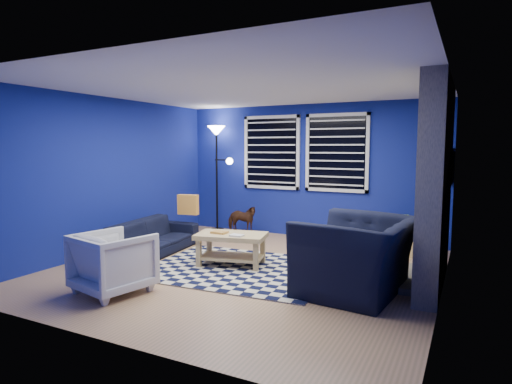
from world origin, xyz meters
TOP-DOWN VIEW (x-y plane):
  - floor at (0.00, 0.00)m, footprint 5.00×5.00m
  - ceiling at (0.00, 0.00)m, footprint 5.00×5.00m
  - wall_back at (0.00, 2.50)m, footprint 5.00×0.00m
  - wall_left at (-2.50, 0.00)m, footprint 0.00×5.00m
  - wall_right at (2.50, 0.00)m, footprint 0.00×5.00m
  - fireplace at (2.36, 0.50)m, footprint 0.65×2.00m
  - window_left at (-0.75, 2.46)m, footprint 1.17×0.06m
  - window_right at (0.55, 2.46)m, footprint 1.17×0.06m
  - tv at (2.45, 2.00)m, footprint 0.07×1.00m
  - rug at (-0.09, -0.01)m, footprint 2.62×2.15m
  - sofa at (-1.77, 0.11)m, footprint 1.91×0.93m
  - armchair_big at (1.60, -0.23)m, footprint 1.47×1.32m
  - armchair_bent at (-0.95, -1.51)m, footprint 0.91×0.93m
  - rocking_horse at (-1.14, 1.95)m, footprint 0.33×0.65m
  - coffee_table at (-0.29, 0.09)m, footprint 1.09×0.78m
  - cabinet at (1.71, 1.92)m, footprint 0.67×0.47m
  - floor_lamp at (-1.85, 2.25)m, footprint 0.58×0.36m
  - throw_pillow at (-1.62, 0.90)m, footprint 0.38×0.17m

SIDE VIEW (x-z plane):
  - floor at x=0.00m, z-range 0.00..0.00m
  - rug at x=-0.09m, z-range 0.00..0.02m
  - sofa at x=-1.77m, z-range 0.00..0.54m
  - cabinet at x=1.71m, z-range -0.03..0.59m
  - rocking_horse at x=-1.14m, z-range 0.07..0.60m
  - coffee_table at x=-0.29m, z-range 0.09..0.58m
  - armchair_bent at x=-0.95m, z-range 0.00..0.72m
  - armchair_big at x=1.60m, z-range 0.00..0.88m
  - throw_pillow at x=-1.62m, z-range 0.54..0.88m
  - fireplace at x=2.36m, z-range -0.05..2.45m
  - wall_back at x=0.00m, z-range -1.25..3.75m
  - wall_left at x=-2.50m, z-range -1.25..3.75m
  - wall_right at x=2.50m, z-range -1.25..3.75m
  - tv at x=2.45m, z-range 1.11..1.69m
  - window_left at x=-0.75m, z-range 0.89..2.31m
  - window_right at x=0.55m, z-range 0.89..2.31m
  - floor_lamp at x=-1.85m, z-range 0.68..2.81m
  - ceiling at x=0.00m, z-range 2.50..2.50m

